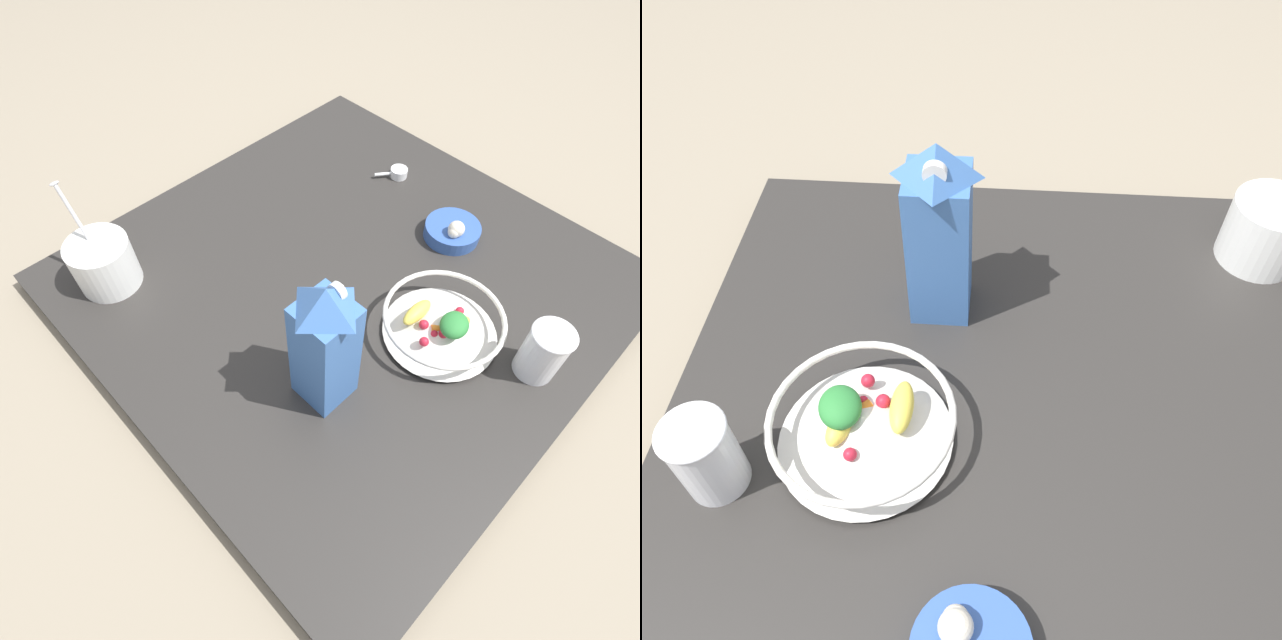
% 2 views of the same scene
% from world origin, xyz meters
% --- Properties ---
extents(ground_plane, '(6.00, 6.00, 0.00)m').
position_xyz_m(ground_plane, '(0.00, 0.00, 0.00)').
color(ground_plane, gray).
extents(countertop, '(1.03, 1.03, 0.04)m').
position_xyz_m(countertop, '(0.00, 0.00, 0.02)').
color(countertop, '#2D2B28').
rests_on(countertop, ground_plane).
extents(fruit_bowl, '(0.24, 0.24, 0.09)m').
position_xyz_m(fruit_bowl, '(-0.24, -0.02, 0.08)').
color(fruit_bowl, silver).
rests_on(fruit_bowl, countertop).
extents(milk_carton, '(0.09, 0.09, 0.29)m').
position_xyz_m(milk_carton, '(-0.16, 0.23, 0.19)').
color(milk_carton, '#3D6BB2').
rests_on(milk_carton, countertop).
extents(yogurt_tub, '(0.14, 0.13, 0.23)m').
position_xyz_m(yogurt_tub, '(0.35, 0.37, 0.10)').
color(yogurt_tub, white).
rests_on(yogurt_tub, countertop).
extents(drinking_cup, '(0.08, 0.08, 0.12)m').
position_xyz_m(drinking_cup, '(-0.41, -0.09, 0.10)').
color(drinking_cup, white).
rests_on(drinking_cup, countertop).
extents(measuring_scoop, '(0.06, 0.08, 0.02)m').
position_xyz_m(measuring_scoop, '(0.14, -0.35, 0.05)').
color(measuring_scoop, white).
rests_on(measuring_scoop, countertop).
extents(garlic_bowl, '(0.13, 0.13, 0.06)m').
position_xyz_m(garlic_bowl, '(-0.09, -0.26, 0.06)').
color(garlic_bowl, '#3356A3').
rests_on(garlic_bowl, countertop).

